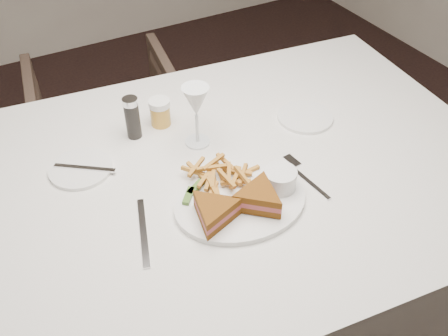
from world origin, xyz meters
name	(u,v)px	position (x,y,z in m)	size (l,w,h in m)	color
table	(216,263)	(0.38, 0.23, 0.38)	(1.51, 1.01, 0.75)	silver
chair_far	(109,121)	(0.35, 1.18, 0.31)	(0.60, 0.56, 0.62)	#4A382D
table_setting	(220,170)	(0.37, 0.19, 0.79)	(0.80, 0.60, 0.18)	white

